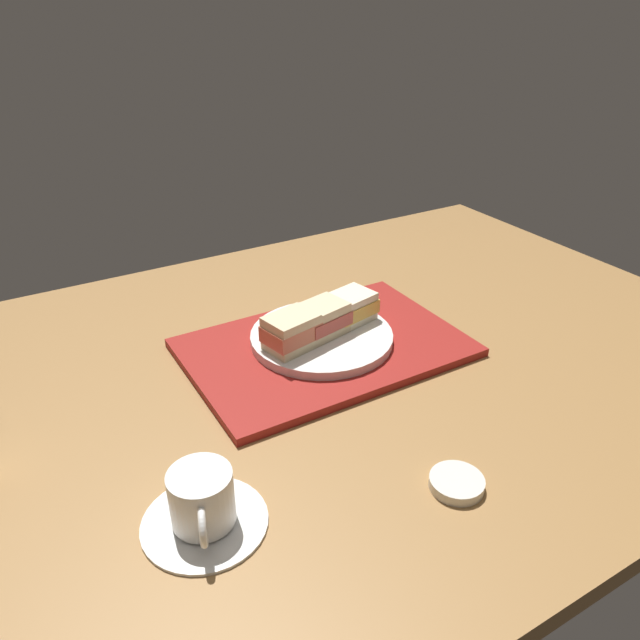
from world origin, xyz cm
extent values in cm
cube|color=olive|center=(0.00, 0.00, -1.50)|extent=(140.00, 100.00, 3.00)
cube|color=maroon|center=(1.66, -2.95, 0.70)|extent=(44.70, 29.88, 1.41)
cylinder|color=silver|center=(1.60, -4.05, 2.15)|extent=(23.61, 23.61, 1.50)
cube|color=#EFE5C1|center=(-4.79, -5.46, 3.56)|extent=(8.84, 7.43, 1.31)
cube|color=gold|center=(-4.79, -5.46, 5.39)|extent=(9.48, 7.87, 2.34)
cube|color=#EFE5C1|center=(-4.79, -5.46, 7.21)|extent=(8.84, 7.43, 1.31)
cube|color=beige|center=(1.60, -4.05, 3.68)|extent=(8.84, 7.43, 1.55)
cube|color=#B74C42|center=(1.60, -4.05, 5.56)|extent=(9.44, 7.87, 2.21)
cube|color=beige|center=(1.60, -4.05, 7.45)|extent=(8.84, 7.43, 1.55)
cube|color=beige|center=(8.00, -2.64, 3.65)|extent=(8.84, 7.43, 1.48)
cube|color=#CC6B4C|center=(8.00, -2.64, 5.71)|extent=(9.38, 7.57, 2.63)
cube|color=beige|center=(8.00, -2.64, 7.76)|extent=(8.84, 7.43, 1.48)
cylinder|color=white|center=(32.34, 22.01, 0.40)|extent=(14.40, 14.40, 0.80)
cylinder|color=white|center=(32.34, 22.01, 4.09)|extent=(7.24, 7.24, 6.58)
cylinder|color=#382111|center=(32.34, 22.01, 6.98)|extent=(6.66, 6.66, 0.40)
torus|color=white|center=(33.71, 26.00, 4.09)|extent=(2.22, 4.50, 4.48)
cylinder|color=silver|center=(3.92, 32.05, 0.67)|extent=(6.70, 6.70, 1.34)
camera|label=1|loc=(46.18, 71.33, 53.77)|focal=34.39mm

